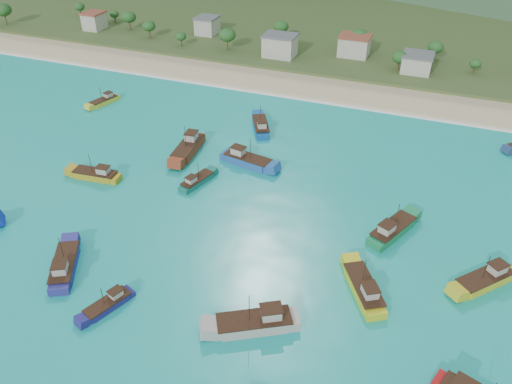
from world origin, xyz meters
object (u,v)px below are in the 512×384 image
(boat_0, at_px, (188,148))
(boat_18, at_px, (96,175))
(boat_7, at_px, (109,305))
(boat_1, at_px, (65,267))
(boat_14, at_px, (197,182))
(boat_10, at_px, (247,161))
(boat_4, at_px, (261,127))
(boat_8, at_px, (392,231))
(boat_9, at_px, (364,289))
(boat_26, at_px, (104,101))
(boat_23, at_px, (485,280))
(boat_28, at_px, (256,323))

(boat_0, height_order, boat_18, boat_0)
(boat_0, bearing_deg, boat_7, 96.94)
(boat_7, bearing_deg, boat_1, 1.19)
(boat_18, bearing_deg, boat_0, -43.33)
(boat_14, bearing_deg, boat_10, 74.42)
(boat_10, bearing_deg, boat_4, -159.92)
(boat_10, xyz_separation_m, boat_14, (-6.80, -11.06, -0.36))
(boat_8, height_order, boat_9, boat_8)
(boat_4, relative_size, boat_8, 0.95)
(boat_8, distance_m, boat_26, 86.87)
(boat_18, relative_size, boat_23, 1.01)
(boat_10, bearing_deg, boat_8, 78.77)
(boat_8, bearing_deg, boat_1, -124.83)
(boat_9, relative_size, boat_14, 1.26)
(boat_9, xyz_separation_m, boat_26, (-79.88, 45.36, -0.26))
(boat_9, height_order, boat_14, boat_9)
(boat_14, xyz_separation_m, boat_28, (25.00, -31.05, 0.39))
(boat_9, relative_size, boat_23, 1.08)
(boat_0, height_order, boat_7, boat_0)
(boat_10, xyz_separation_m, boat_28, (18.20, -42.11, 0.03))
(boat_14, distance_m, boat_18, 21.59)
(boat_10, distance_m, boat_18, 32.29)
(boat_1, relative_size, boat_7, 1.37)
(boat_14, xyz_separation_m, boat_23, (56.19, -9.60, 0.27))
(boat_8, xyz_separation_m, boat_23, (15.80, -7.34, -0.03))
(boat_4, bearing_deg, boat_14, -125.34)
(boat_4, xyz_separation_m, boat_8, (36.39, -29.74, 0.05))
(boat_9, bearing_deg, boat_10, 105.72)
(boat_0, bearing_deg, boat_10, 174.21)
(boat_1, bearing_deg, boat_9, -13.98)
(boat_0, relative_size, boat_1, 1.13)
(boat_7, bearing_deg, boat_4, -69.84)
(boat_14, bearing_deg, boat_4, 97.74)
(boat_0, bearing_deg, boat_9, 141.62)
(boat_0, height_order, boat_1, boat_0)
(boat_4, relative_size, boat_10, 0.91)
(boat_14, height_order, boat_28, boat_28)
(boat_4, distance_m, boat_9, 57.49)
(boat_4, distance_m, boat_23, 64.02)
(boat_4, distance_m, boat_7, 62.79)
(boat_7, xyz_separation_m, boat_14, (-2.61, 35.29, 0.05))
(boat_18, bearing_deg, boat_9, -107.49)
(boat_8, xyz_separation_m, boat_26, (-81.88, 29.02, -0.28))
(boat_1, relative_size, boat_23, 1.11)
(boat_9, height_order, boat_28, boat_28)
(boat_26, bearing_deg, boat_23, 175.69)
(boat_1, xyz_separation_m, boat_14, (8.81, 31.09, -0.30))
(boat_10, distance_m, boat_23, 53.53)
(boat_10, bearing_deg, boat_18, -48.48)
(boat_1, bearing_deg, boat_10, 40.87)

